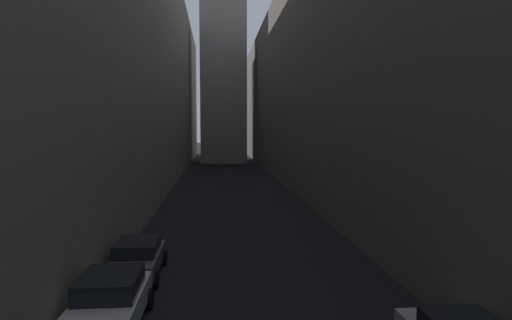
{
  "coord_description": "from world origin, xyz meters",
  "views": [
    {
      "loc": [
        -1.32,
        6.21,
        5.8
      ],
      "look_at": [
        0.0,
        20.52,
        4.75
      ],
      "focal_mm": 30.59,
      "sensor_mm": 36.0,
      "label": 1
    }
  ],
  "objects": [
    {
      "name": "ground_plane",
      "position": [
        0.0,
        48.0,
        0.0
      ],
      "size": [
        264.0,
        264.0,
        0.0
      ],
      "primitive_type": "plane",
      "color": "black"
    },
    {
      "name": "building_block_left",
      "position": [
        -11.16,
        50.0,
        11.76
      ],
      "size": [
        11.32,
        108.0,
        23.51
      ],
      "primitive_type": "cube",
      "color": "gray",
      "rests_on": "ground"
    },
    {
      "name": "parked_car_left_third",
      "position": [
        -4.4,
        18.79,
        0.83
      ],
      "size": [
        2.02,
        4.04,
        1.59
      ],
      "rotation": [
        0.0,
        0.0,
        1.57
      ],
      "color": "silver",
      "rests_on": "ground"
    },
    {
      "name": "parked_car_left_far",
      "position": [
        -4.4,
        23.29,
        0.76
      ],
      "size": [
        1.93,
        3.96,
        1.42
      ],
      "rotation": [
        0.0,
        0.0,
        1.57
      ],
      "color": "#4C4C51",
      "rests_on": "ground"
    },
    {
      "name": "building_block_right",
      "position": [
        11.57,
        50.0,
        10.48
      ],
      "size": [
        12.14,
        108.0,
        20.96
      ],
      "primitive_type": "cube",
      "color": "#60594F",
      "rests_on": "ground"
    }
  ]
}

